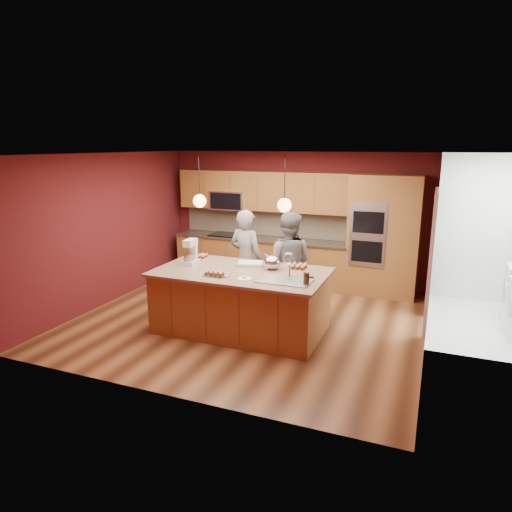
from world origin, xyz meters
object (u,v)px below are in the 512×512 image
at_px(person_right, 288,263).
at_px(person_left, 246,259).
at_px(island, 242,300).
at_px(stand_mixer, 190,253).
at_px(mixing_bowl, 272,263).

bearing_deg(person_right, person_left, -6.33).
distance_m(island, stand_mixer, 1.14).
relative_size(person_right, stand_mixer, 4.35).
distance_m(island, person_left, 1.11).
height_order(person_left, mixing_bowl, person_left).
bearing_deg(island, stand_mixer, 175.26).
bearing_deg(mixing_bowl, island, -146.30).
xyz_separation_m(island, person_left, (-0.35, 0.99, 0.39)).
bearing_deg(person_right, mixing_bowl, 82.15).
relative_size(person_left, person_right, 1.00).
height_order(stand_mixer, mixing_bowl, stand_mixer).
height_order(person_left, stand_mixer, person_left).
height_order(person_right, mixing_bowl, person_right).
bearing_deg(person_left, person_right, -168.64).
bearing_deg(person_left, island, 120.74).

